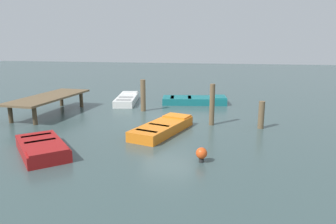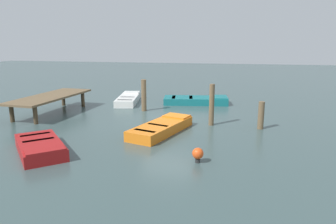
# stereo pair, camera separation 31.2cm
# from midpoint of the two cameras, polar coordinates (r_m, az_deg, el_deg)

# --- Properties ---
(ground_plane) EXTENTS (80.00, 80.00, 0.00)m
(ground_plane) POSITION_cam_midpoint_polar(r_m,az_deg,el_deg) (15.38, -0.58, -1.27)
(ground_plane) COLOR #384C4C
(dock_segment) EXTENTS (5.27, 2.19, 0.95)m
(dock_segment) POSITION_cam_midpoint_polar(r_m,az_deg,el_deg) (17.45, -21.28, 2.36)
(dock_segment) COLOR brown
(dock_segment) RESTS_ON ground_plane
(rowboat_white) EXTENTS (3.65, 1.70, 0.46)m
(rowboat_white) POSITION_cam_midpoint_polar(r_m,az_deg,el_deg) (19.63, -7.94, 2.32)
(rowboat_white) COLOR silver
(rowboat_white) RESTS_ON ground_plane
(rowboat_teal) EXTENTS (2.01, 3.98, 0.46)m
(rowboat_teal) POSITION_cam_midpoint_polar(r_m,az_deg,el_deg) (19.18, 4.41, 2.16)
(rowboat_teal) COLOR #14666B
(rowboat_teal) RESTS_ON ground_plane
(rowboat_orange) EXTENTS (3.73, 2.19, 0.46)m
(rowboat_orange) POSITION_cam_midpoint_polar(r_m,az_deg,el_deg) (13.07, -1.65, -2.83)
(rowboat_orange) COLOR orange
(rowboat_orange) RESTS_ON ground_plane
(rowboat_red) EXTENTS (2.92, 2.83, 0.46)m
(rowboat_red) POSITION_cam_midpoint_polar(r_m,az_deg,el_deg) (11.52, -22.65, -5.99)
(rowboat_red) COLOR maroon
(rowboat_red) RESTS_ON ground_plane
(mooring_piling_near_right) EXTENTS (0.27, 0.27, 1.72)m
(mooring_piling_near_right) POSITION_cam_midpoint_polar(r_m,az_deg,el_deg) (17.05, -5.07, 3.02)
(mooring_piling_near_right) COLOR brown
(mooring_piling_near_right) RESTS_ON ground_plane
(mooring_piling_far_right) EXTENTS (0.26, 0.26, 1.20)m
(mooring_piling_far_right) POSITION_cam_midpoint_polar(r_m,az_deg,el_deg) (14.15, 15.98, -0.51)
(mooring_piling_far_right) COLOR brown
(mooring_piling_far_right) RESTS_ON ground_plane
(mooring_piling_near_left) EXTENTS (0.23, 0.23, 1.87)m
(mooring_piling_near_left) POSITION_cam_midpoint_polar(r_m,az_deg,el_deg) (14.21, 7.38, 1.33)
(mooring_piling_near_left) COLOR brown
(mooring_piling_near_left) RESTS_ON ground_plane
(marker_buoy) EXTENTS (0.36, 0.36, 0.48)m
(marker_buoy) POSITION_cam_midpoint_polar(r_m,az_deg,el_deg) (9.94, 5.21, -7.53)
(marker_buoy) COLOR #262626
(marker_buoy) RESTS_ON ground_plane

